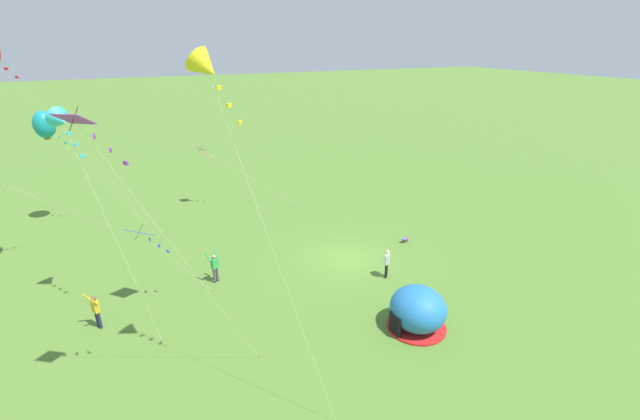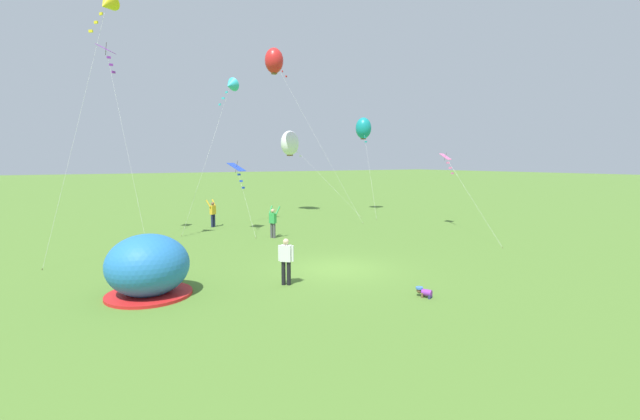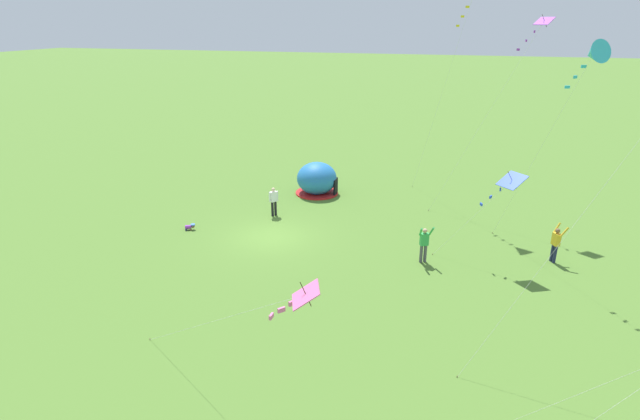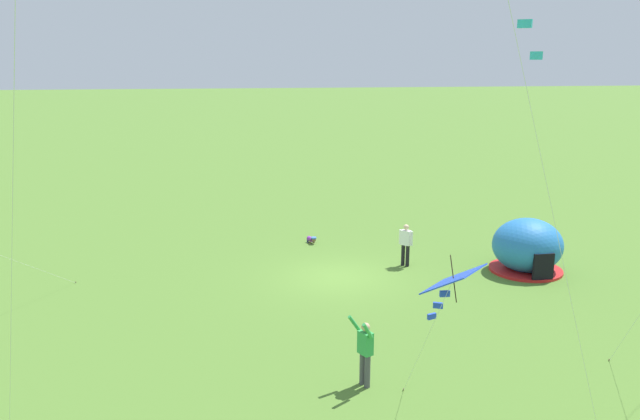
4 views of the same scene
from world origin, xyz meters
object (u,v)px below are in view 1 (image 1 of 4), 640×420
(person_watching_sky, at_px, (387,262))
(kite_cyan, at_px, (61,120))
(kite_pink, at_px, (205,152))
(kite_purple, at_px, (87,133))
(popup_tent, at_px, (418,310))
(kite_yellow, at_px, (206,68))
(person_flying_kite, at_px, (96,310))
(kite_blue, at_px, (143,235))
(toddler_crawling, at_px, (405,240))
(person_strolling, at_px, (215,266))
(kite_teal, at_px, (44,125))

(person_watching_sky, distance_m, kite_cyan, 17.38)
(kite_pink, height_order, kite_purple, kite_purple)
(popup_tent, xyz_separation_m, kite_cyan, (7.82, 13.46, 8.57))
(kite_yellow, bearing_deg, person_watching_sky, -65.87)
(kite_cyan, height_order, kite_purple, kite_purple)
(person_flying_kite, relative_size, kite_cyan, 0.19)
(person_flying_kite, distance_m, kite_blue, 4.01)
(popup_tent, xyz_separation_m, kite_pink, (20.17, 5.50, 3.54))
(toddler_crawling, xyz_separation_m, kite_purple, (-7.53, 17.06, 10.13))
(kite_pink, relative_size, kite_purple, 0.67)
(person_strolling, relative_size, person_flying_kite, 1.00)
(person_flying_kite, bearing_deg, kite_purple, -166.15)
(person_watching_sky, height_order, person_strolling, person_strolling)
(person_watching_sky, xyz_separation_m, kite_cyan, (3.29, 14.74, 8.60))
(kite_blue, height_order, kite_teal, kite_teal)
(popup_tent, height_order, kite_pink, kite_pink)
(person_flying_kite, bearing_deg, kite_yellow, -142.30)
(popup_tent, bearing_deg, person_flying_kite, 64.81)
(person_watching_sky, xyz_separation_m, person_strolling, (3.64, 8.97, 0.03))
(toddler_crawling, xyz_separation_m, kite_yellow, (-7.77, 13.65, 11.80))
(toddler_crawling, distance_m, kite_teal, 25.54)
(kite_yellow, distance_m, kite_pink, 21.69)
(popup_tent, xyz_separation_m, kite_purple, (0.30, 12.13, 9.32))
(popup_tent, distance_m, kite_pink, 21.20)
(kite_blue, bearing_deg, kite_cyan, 77.79)
(person_watching_sky, bearing_deg, kite_teal, 46.43)
(person_watching_sky, bearing_deg, toddler_crawling, -47.99)
(popup_tent, height_order, kite_teal, kite_teal)
(kite_cyan, distance_m, kite_purple, 7.67)
(toddler_crawling, height_order, kite_purple, kite_purple)
(kite_blue, height_order, kite_pink, kite_pink)
(kite_purple, bearing_deg, person_watching_sky, -72.49)
(kite_blue, bearing_deg, kite_pink, -23.51)
(popup_tent, distance_m, kite_yellow, 14.02)
(kite_cyan, relative_size, kite_teal, 1.22)
(kite_cyan, relative_size, kite_blue, 2.24)
(kite_teal, bearing_deg, toddler_crawling, -122.01)
(kite_cyan, distance_m, kite_blue, 6.10)
(kite_teal, bearing_deg, kite_pink, -93.57)
(person_watching_sky, relative_size, kite_cyan, 0.17)
(popup_tent, relative_size, kite_yellow, 0.22)
(person_strolling, bearing_deg, person_flying_kite, 106.46)
(person_flying_kite, xyz_separation_m, kite_blue, (0.89, -2.54, 2.97))
(kite_yellow, bearing_deg, kite_pink, -9.09)
(popup_tent, xyz_separation_m, person_strolling, (8.17, 7.70, 0.00))
(kite_cyan, bearing_deg, kite_blue, -102.21)
(toddler_crawling, distance_m, kite_purple, 21.23)
(person_strolling, relative_size, kite_blue, 0.42)
(popup_tent, distance_m, person_flying_kite, 15.07)
(person_flying_kite, height_order, kite_cyan, kite_cyan)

